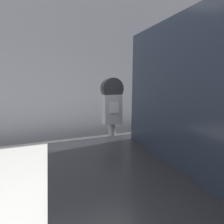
% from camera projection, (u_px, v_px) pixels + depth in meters
% --- Properties ---
extents(sidewalk, '(24.00, 2.80, 0.14)m').
position_uv_depth(sidewalk, '(68.00, 168.00, 3.06)').
color(sidewalk, '#9E9B96').
rests_on(sidewalk, ground_plane).
extents(building_facade, '(24.00, 0.30, 6.43)m').
position_uv_depth(building_facade, '(54.00, 14.00, 4.37)').
color(building_facade, gray).
rests_on(building_facade, ground_plane).
extents(parking_meter, '(0.22, 0.13, 1.48)m').
position_uv_depth(parking_meter, '(112.00, 122.00, 1.84)').
color(parking_meter, slate).
rests_on(parking_meter, sidewalk).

